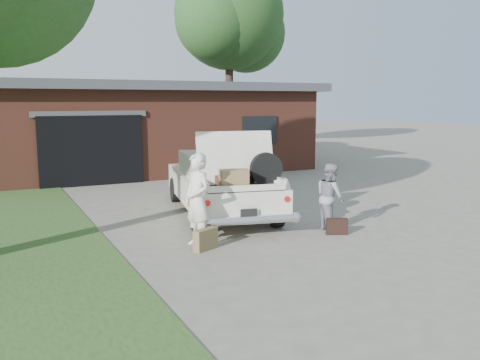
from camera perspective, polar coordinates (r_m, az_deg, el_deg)
name	(u,v)px	position (r m, az deg, el deg)	size (l,w,h in m)	color
ground	(254,241)	(9.76, 1.59, -6.88)	(90.00, 90.00, 0.00)	gray
house	(139,126)	(20.50, -11.31, 5.99)	(12.80, 7.80, 3.30)	brown
tree_right	(231,21)	(29.20, -1.07, 17.46)	(6.89, 5.99, 10.30)	#38281E
sedan	(221,183)	(11.99, -2.19, -0.33)	(2.87, 5.25, 2.03)	white
woman_left	(197,200)	(9.29, -4.81, -2.26)	(0.63, 0.41, 1.72)	white
woman_right	(331,197)	(10.58, 10.13, -1.87)	(0.68, 0.53, 1.40)	gray
suitcase_left	(206,239)	(9.18, -3.89, -6.67)	(0.50, 0.16, 0.39)	olive
suitcase_right	(337,226)	(10.38, 10.82, -5.14)	(0.42, 0.14, 0.33)	black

